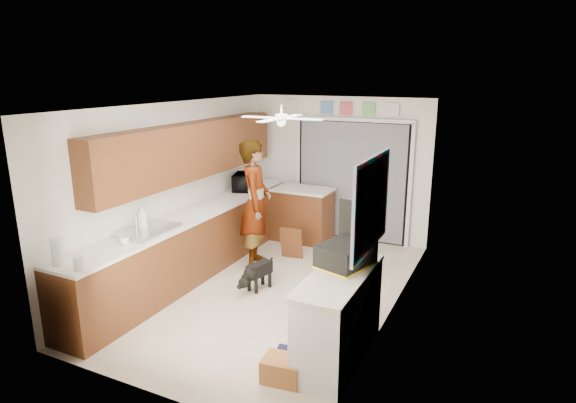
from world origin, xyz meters
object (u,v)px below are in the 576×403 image
(soap_bottle, at_px, (142,217))
(navy_crate, at_px, (291,361))
(microwave, at_px, (245,182))
(cup, at_px, (124,240))
(man, at_px, (256,204))
(dog, at_px, (259,274))
(cardboard_box, at_px, (283,369))
(suitcase, at_px, (346,254))
(paper_towel_roll, at_px, (58,252))

(soap_bottle, height_order, navy_crate, soap_bottle)
(microwave, bearing_deg, cup, 162.30)
(navy_crate, bearing_deg, man, 126.33)
(man, xyz_separation_m, dog, (0.47, -0.76, -0.76))
(microwave, xyz_separation_m, navy_crate, (2.33, -3.08, -0.99))
(cardboard_box, height_order, dog, dog)
(suitcase, relative_size, dog, 1.05)
(suitcase, bearing_deg, navy_crate, -99.72)
(suitcase, distance_m, man, 2.55)
(suitcase, height_order, navy_crate, suitcase)
(dog, bearing_deg, cup, -112.74)
(cup, bearing_deg, dog, 52.34)
(navy_crate, height_order, dog, dog)
(microwave, bearing_deg, cardboard_box, -163.93)
(soap_bottle, relative_size, cup, 3.03)
(cup, bearing_deg, microwave, 91.73)
(man, bearing_deg, microwave, 15.96)
(soap_bottle, relative_size, paper_towel_roll, 1.16)
(suitcase, bearing_deg, microwave, 153.86)
(microwave, bearing_deg, man, -160.17)
(cup, height_order, suitcase, suitcase)
(cardboard_box, relative_size, man, 0.19)
(soap_bottle, relative_size, dog, 0.62)
(microwave, height_order, suitcase, microwave)
(suitcase, xyz_separation_m, navy_crate, (-0.32, -0.66, -0.96))
(microwave, relative_size, suitcase, 0.91)
(navy_crate, bearing_deg, cardboard_box, -90.00)
(paper_towel_roll, height_order, man, man)
(microwave, distance_m, paper_towel_roll, 3.71)
(man, bearing_deg, navy_crate, -166.95)
(suitcase, bearing_deg, man, 157.29)
(soap_bottle, relative_size, man, 0.17)
(soap_bottle, xyz_separation_m, paper_towel_roll, (0.01, -1.29, -0.02))
(navy_crate, xyz_separation_m, man, (-1.66, 2.26, 0.88))
(cup, distance_m, dog, 1.88)
(man, height_order, dog, man)
(microwave, relative_size, navy_crate, 1.63)
(cardboard_box, bearing_deg, cup, 171.50)
(microwave, xyz_separation_m, cup, (0.09, -2.93, -0.10))
(cup, height_order, cardboard_box, cup)
(cardboard_box, relative_size, navy_crate, 1.20)
(cardboard_box, xyz_separation_m, navy_crate, (0.00, 0.19, -0.02))
(navy_crate, bearing_deg, suitcase, 64.00)
(microwave, relative_size, soap_bottle, 1.53)
(soap_bottle, height_order, man, man)
(soap_bottle, height_order, cup, soap_bottle)
(dog, bearing_deg, paper_towel_roll, -104.53)
(soap_bottle, bearing_deg, cardboard_box, -19.34)
(microwave, height_order, cardboard_box, microwave)
(microwave, distance_m, cup, 2.94)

